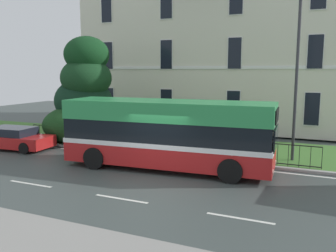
{
  "coord_description": "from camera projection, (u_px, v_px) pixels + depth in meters",
  "views": [
    {
      "loc": [
        6.11,
        -11.77,
        4.26
      ],
      "look_at": [
        -0.73,
        3.72,
        1.65
      ],
      "focal_mm": 38.64,
      "sensor_mm": 36.0,
      "label": 1
    }
  ],
  "objects": [
    {
      "name": "ground_plane",
      "position": [
        159.0,
        176.0,
        14.75
      ],
      "size": [
        60.0,
        56.0,
        0.18
      ],
      "color": "#3D4644"
    },
    {
      "name": "georgian_townhouse",
      "position": [
        219.0,
        43.0,
        28.17
      ],
      "size": [
        19.49,
        9.78,
        12.5
      ],
      "color": "beige",
      "rests_on": "ground_plane"
    },
    {
      "name": "iron_verge_railing",
      "position": [
        153.0,
        143.0,
        18.36
      ],
      "size": [
        15.87,
        0.04,
        0.97
      ],
      "color": "black",
      "rests_on": "ground_plane"
    },
    {
      "name": "evergreen_tree",
      "position": [
        85.0,
        102.0,
        21.97
      ],
      "size": [
        4.92,
        4.92,
        6.47
      ],
      "color": "#423328",
      "rests_on": "ground_plane"
    },
    {
      "name": "single_decker_bus",
      "position": [
        168.0,
        133.0,
        15.62
      ],
      "size": [
        9.18,
        3.07,
        2.98
      ],
      "rotation": [
        0.0,
        0.0,
        0.07
      ],
      "color": "#B11B1C",
      "rests_on": "ground_plane"
    },
    {
      "name": "parked_hatchback_00",
      "position": [
        15.0,
        138.0,
        19.74
      ],
      "size": [
        4.14,
        2.16,
        1.19
      ],
      "rotation": [
        0.0,
        0.0,
        0.09
      ],
      "color": "#B41B1C",
      "rests_on": "ground_plane"
    },
    {
      "name": "street_lamp_post",
      "position": [
        297.0,
        66.0,
        16.2
      ],
      "size": [
        0.36,
        0.24,
        7.63
      ],
      "color": "#333338",
      "rests_on": "ground_plane"
    },
    {
      "name": "litter_bin",
      "position": [
        191.0,
        140.0,
        18.42
      ],
      "size": [
        0.51,
        0.51,
        1.22
      ],
      "color": "#4C4742",
      "rests_on": "ground_plane"
    }
  ]
}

